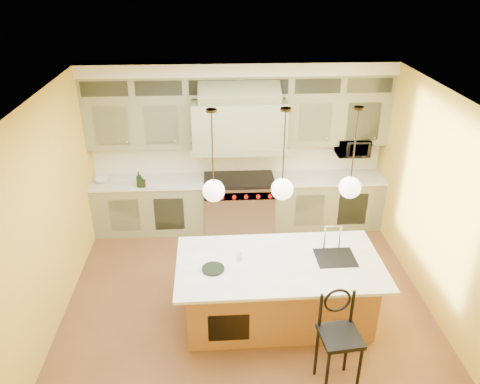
{
  "coord_description": "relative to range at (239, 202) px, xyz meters",
  "views": [
    {
      "loc": [
        -0.38,
        -5.1,
        4.34
      ],
      "look_at": [
        -0.06,
        0.7,
        1.42
      ],
      "focal_mm": 35.0,
      "sensor_mm": 36.0,
      "label": 1
    }
  ],
  "objects": [
    {
      "name": "floor",
      "position": [
        0.0,
        -2.14,
        -0.49
      ],
      "size": [
        5.0,
        5.0,
        0.0
      ],
      "primitive_type": "plane",
      "color": "brown",
      "rests_on": "ground"
    },
    {
      "name": "ceiling",
      "position": [
        0.0,
        -2.14,
        2.41
      ],
      "size": [
        5.0,
        5.0,
        0.0
      ],
      "primitive_type": "plane",
      "rotation": [
        3.14,
        0.0,
        0.0
      ],
      "color": "white",
      "rests_on": "wall_back"
    },
    {
      "name": "wall_back",
      "position": [
        0.0,
        0.36,
        0.96
      ],
      "size": [
        5.0,
        0.0,
        5.0
      ],
      "primitive_type": "plane",
      "rotation": [
        1.57,
        0.0,
        0.0
      ],
      "color": "gold",
      "rests_on": "ground"
    },
    {
      "name": "wall_front",
      "position": [
        0.0,
        -4.64,
        0.96
      ],
      "size": [
        5.0,
        0.0,
        5.0
      ],
      "primitive_type": "plane",
      "rotation": [
        -1.57,
        0.0,
        0.0
      ],
      "color": "gold",
      "rests_on": "ground"
    },
    {
      "name": "wall_left",
      "position": [
        -2.5,
        -2.14,
        0.96
      ],
      "size": [
        0.0,
        5.0,
        5.0
      ],
      "primitive_type": "plane",
      "rotation": [
        1.57,
        0.0,
        1.57
      ],
      "color": "gold",
      "rests_on": "ground"
    },
    {
      "name": "wall_right",
      "position": [
        2.5,
        -2.14,
        0.96
      ],
      "size": [
        0.0,
        5.0,
        5.0
      ],
      "primitive_type": "plane",
      "rotation": [
        1.57,
        0.0,
        -1.57
      ],
      "color": "gold",
      "rests_on": "ground"
    },
    {
      "name": "back_cabinetry",
      "position": [
        0.0,
        0.09,
        0.94
      ],
      "size": [
        5.0,
        0.77,
        2.9
      ],
      "color": "gray",
      "rests_on": "floor"
    },
    {
      "name": "range",
      "position": [
        0.0,
        0.0,
        0.0
      ],
      "size": [
        1.2,
        0.74,
        0.96
      ],
      "color": "silver",
      "rests_on": "floor"
    },
    {
      "name": "kitchen_island",
      "position": [
        0.39,
        -2.4,
        -0.01
      ],
      "size": [
        2.6,
        1.39,
        1.35
      ],
      "rotation": [
        0.0,
        0.0,
        0.01
      ],
      "color": "#9C6437",
      "rests_on": "floor"
    },
    {
      "name": "counter_stool",
      "position": [
        0.9,
        -3.51,
        0.21
      ],
      "size": [
        0.47,
        0.47,
        1.21
      ],
      "rotation": [
        0.0,
        0.0,
        0.11
      ],
      "color": "black",
      "rests_on": "floor"
    },
    {
      "name": "microwave",
      "position": [
        1.95,
        0.11,
        0.96
      ],
      "size": [
        0.54,
        0.37,
        0.3
      ],
      "primitive_type": "imported",
      "color": "black",
      "rests_on": "back_cabinetry"
    },
    {
      "name": "oil_bottle_a",
      "position": [
        -1.65,
        -0.22,
        0.59
      ],
      "size": [
        0.12,
        0.12,
        0.28
      ],
      "primitive_type": "imported",
      "rotation": [
        0.0,
        0.0,
        -0.15
      ],
      "color": "black",
      "rests_on": "back_cabinetry"
    },
    {
      "name": "oil_bottle_b",
      "position": [
        -1.6,
        -0.22,
        0.54
      ],
      "size": [
        0.08,
        0.09,
        0.18
      ],
      "primitive_type": "imported",
      "rotation": [
        0.0,
        0.0,
        0.04
      ],
      "color": "black",
      "rests_on": "back_cabinetry"
    },
    {
      "name": "fruit_bowl",
      "position": [
        -2.3,
        0.01,
        0.49
      ],
      "size": [
        0.26,
        0.26,
        0.06
      ],
      "primitive_type": "imported",
      "rotation": [
        0.0,
        0.0,
        -0.01
      ],
      "color": "silver",
      "rests_on": "back_cabinetry"
    },
    {
      "name": "cup",
      "position": [
        -0.12,
        -2.35,
        0.48
      ],
      "size": [
        0.1,
        0.1,
        0.09
      ],
      "primitive_type": "imported",
      "rotation": [
        0.0,
        0.0,
        0.03
      ],
      "color": "white",
      "rests_on": "kitchen_island"
    },
    {
      "name": "pendant_left",
      "position": [
        -0.42,
        -2.39,
        1.46
      ],
      "size": [
        0.26,
        0.26,
        1.11
      ],
      "color": "#2D2319",
      "rests_on": "ceiling"
    },
    {
      "name": "pendant_center",
      "position": [
        0.38,
        -2.39,
        1.46
      ],
      "size": [
        0.26,
        0.26,
        1.11
      ],
      "color": "#2D2319",
      "rests_on": "ceiling"
    },
    {
      "name": "pendant_right",
      "position": [
        1.18,
        -2.39,
        1.46
      ],
      "size": [
        0.26,
        0.26,
        1.11
      ],
      "color": "#2D2319",
      "rests_on": "ceiling"
    }
  ]
}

